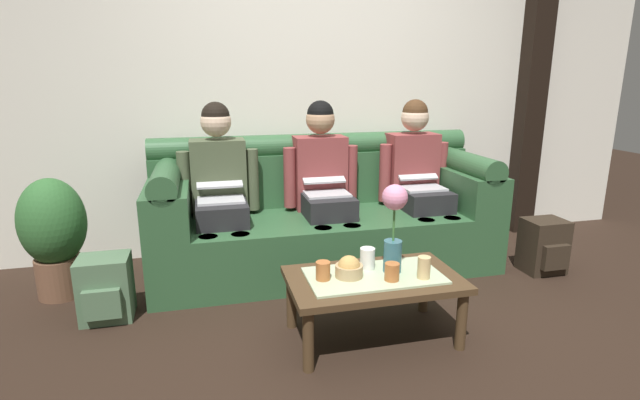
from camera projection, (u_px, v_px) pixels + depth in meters
ground_plane at (377, 344)px, 2.57m from camera, size 14.00×14.00×0.00m
back_wall_patterned at (307, 68)px, 3.80m from camera, size 6.00×0.12×2.90m
timber_pillar at (533, 69)px, 4.15m from camera, size 0.20×0.20×2.90m
couch at (323, 218)px, 3.57m from camera, size 2.46×0.88×0.96m
person_left at (220, 185)px, 3.32m from camera, size 0.56×0.67×1.22m
person_middle at (323, 180)px, 3.50m from camera, size 0.56×0.67×1.22m
person_right at (417, 175)px, 3.67m from camera, size 0.56×0.67×1.22m
coffee_table at (374, 284)px, 2.56m from camera, size 0.91×0.54×0.37m
flower_vase at (394, 221)px, 2.52m from camera, size 0.13×0.13×0.48m
snack_bowl at (349, 269)px, 2.51m from camera, size 0.15×0.15×0.12m
cup_near_left at (367, 259)px, 2.61m from camera, size 0.08×0.08×0.12m
cup_near_right at (424, 267)px, 2.49m from camera, size 0.07×0.07×0.12m
cup_far_center at (323, 271)px, 2.48m from camera, size 0.07×0.07×0.10m
cup_far_left at (392, 272)px, 2.47m from camera, size 0.08×0.08×0.09m
backpack_right at (544, 246)px, 3.48m from camera, size 0.28×0.28×0.39m
backpack_left at (106, 289)px, 2.80m from camera, size 0.29×0.28×0.38m
potted_plant at (54, 232)px, 3.04m from camera, size 0.40×0.40×0.78m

